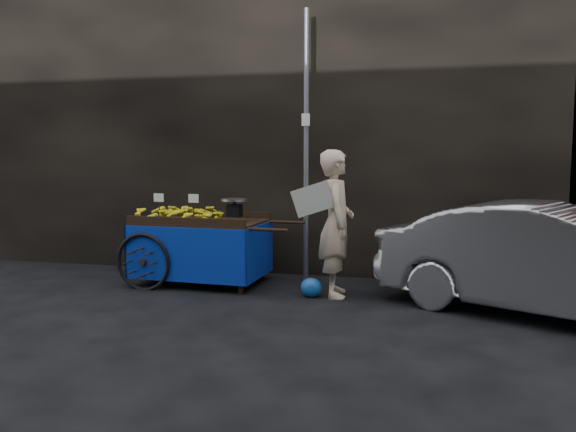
% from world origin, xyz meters
% --- Properties ---
extents(ground, '(80.00, 80.00, 0.00)m').
position_xyz_m(ground, '(0.00, 0.00, 0.00)').
color(ground, black).
rests_on(ground, ground).
extents(building_wall, '(13.50, 2.00, 5.00)m').
position_xyz_m(building_wall, '(0.39, 2.60, 2.50)').
color(building_wall, black).
rests_on(building_wall, ground).
extents(street_pole, '(0.12, 0.10, 4.00)m').
position_xyz_m(street_pole, '(0.30, 1.30, 2.01)').
color(street_pole, slate).
rests_on(street_pole, ground).
extents(banana_cart, '(2.54, 1.31, 1.35)m').
position_xyz_m(banana_cart, '(-1.20, 0.70, 0.83)').
color(banana_cart, black).
rests_on(banana_cart, ground).
extents(vendor, '(0.87, 0.79, 1.95)m').
position_xyz_m(vendor, '(0.89, 0.41, 0.98)').
color(vendor, beige).
rests_on(vendor, ground).
extents(plastic_bag, '(0.29, 0.23, 0.26)m').
position_xyz_m(plastic_bag, '(0.59, 0.25, 0.13)').
color(plastic_bag, '#164EA8').
rests_on(plastic_bag, ground).
extents(parked_car, '(4.20, 2.97, 1.32)m').
position_xyz_m(parked_car, '(3.48, 0.00, 0.66)').
color(parked_car, '#B6B8BE').
rests_on(parked_car, ground).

